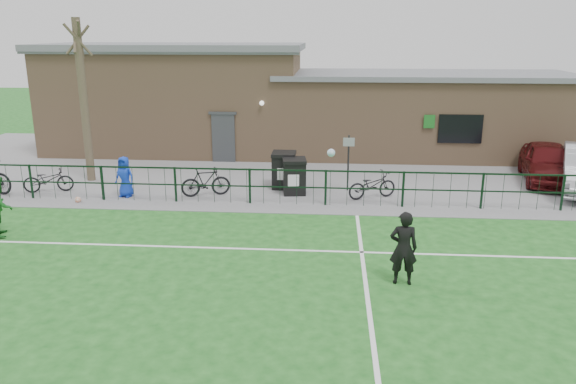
# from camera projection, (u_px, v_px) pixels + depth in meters

# --- Properties ---
(ground) EXTENTS (90.00, 90.00, 0.00)m
(ground) POSITION_uv_depth(u_px,v_px,m) (268.00, 327.00, 10.88)
(ground) COLOR #18541A
(ground) RESTS_ON ground
(paving_strip) EXTENTS (34.00, 13.00, 0.02)m
(paving_strip) POSITION_uv_depth(u_px,v_px,m) (304.00, 166.00, 23.81)
(paving_strip) COLOR slate
(paving_strip) RESTS_ON ground
(pitch_line_touch) EXTENTS (28.00, 0.10, 0.01)m
(pitch_line_touch) POSITION_uv_depth(u_px,v_px,m) (295.00, 206.00, 18.35)
(pitch_line_touch) COLOR white
(pitch_line_touch) RESTS_ON ground
(pitch_line_mid) EXTENTS (28.00, 0.10, 0.01)m
(pitch_line_mid) POSITION_uv_depth(u_px,v_px,m) (285.00, 250.00, 14.71)
(pitch_line_mid) COLOR white
(pitch_line_mid) RESTS_ON ground
(pitch_line_perp) EXTENTS (0.10, 16.00, 0.01)m
(pitch_line_perp) POSITION_uv_depth(u_px,v_px,m) (372.00, 331.00, 10.73)
(pitch_line_perp) COLOR white
(pitch_line_perp) RESTS_ON ground
(perimeter_fence) EXTENTS (28.00, 0.10, 1.20)m
(perimeter_fence) POSITION_uv_depth(u_px,v_px,m) (295.00, 187.00, 18.38)
(perimeter_fence) COLOR black
(perimeter_fence) RESTS_ON ground
(bare_tree) EXTENTS (0.30, 0.30, 6.00)m
(bare_tree) POSITION_uv_depth(u_px,v_px,m) (84.00, 102.00, 20.70)
(bare_tree) COLOR #473B2B
(bare_tree) RESTS_ON ground
(wheelie_bin_left) EXTENTS (0.86, 0.95, 1.16)m
(wheelie_bin_left) POSITION_uv_depth(u_px,v_px,m) (294.00, 177.00, 19.64)
(wheelie_bin_left) COLOR black
(wheelie_bin_left) RESTS_ON paving_strip
(wheelie_bin_right) EXTENTS (0.81, 0.92, 1.22)m
(wheelie_bin_right) POSITION_uv_depth(u_px,v_px,m) (284.00, 171.00, 20.37)
(wheelie_bin_right) COLOR black
(wheelie_bin_right) RESTS_ON paving_strip
(sign_post) EXTENTS (0.08, 0.08, 2.00)m
(sign_post) POSITION_uv_depth(u_px,v_px,m) (348.00, 163.00, 19.89)
(sign_post) COLOR black
(sign_post) RESTS_ON paving_strip
(car_maroon) EXTENTS (2.55, 4.59, 1.48)m
(car_maroon) POSITION_uv_depth(u_px,v_px,m) (548.00, 162.00, 21.15)
(car_maroon) COLOR #470C0E
(car_maroon) RESTS_ON paving_strip
(bicycle_c) EXTENTS (1.79, 1.05, 0.89)m
(bicycle_c) POSITION_uv_depth(u_px,v_px,m) (48.00, 180.00, 19.83)
(bicycle_c) COLOR black
(bicycle_c) RESTS_ON paving_strip
(bicycle_d) EXTENTS (1.76, 1.04, 1.02)m
(bicycle_d) POSITION_uv_depth(u_px,v_px,m) (206.00, 182.00, 19.32)
(bicycle_d) COLOR black
(bicycle_d) RESTS_ON paving_strip
(bicycle_e) EXTENTS (1.85, 1.28, 0.92)m
(bicycle_e) POSITION_uv_depth(u_px,v_px,m) (372.00, 185.00, 19.07)
(bicycle_e) COLOR black
(bicycle_e) RESTS_ON paving_strip
(spectator_child) EXTENTS (0.77, 0.59, 1.41)m
(spectator_child) POSITION_uv_depth(u_px,v_px,m) (125.00, 177.00, 19.21)
(spectator_child) COLOR #1437BD
(spectator_child) RESTS_ON paving_strip
(goalkeeper_kick) EXTENTS (2.09, 3.47, 2.45)m
(goalkeeper_kick) POSITION_uv_depth(u_px,v_px,m) (401.00, 245.00, 12.62)
(goalkeeper_kick) COLOR black
(goalkeeper_kick) RESTS_ON ground
(outfield_player) EXTENTS (0.94, 1.03, 1.71)m
(outfield_player) POSITION_uv_depth(u_px,v_px,m) (0.00, 205.00, 15.61)
(outfield_player) COLOR #1B5F21
(outfield_player) RESTS_ON ground
(ball_ground) EXTENTS (0.21, 0.21, 0.21)m
(ball_ground) POSITION_uv_depth(u_px,v_px,m) (78.00, 200.00, 18.73)
(ball_ground) COLOR silver
(ball_ground) RESTS_ON ground
(clubhouse) EXTENTS (24.25, 5.40, 4.96)m
(clubhouse) POSITION_uv_depth(u_px,v_px,m) (288.00, 104.00, 26.13)
(clubhouse) COLOR #9D7958
(clubhouse) RESTS_ON ground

